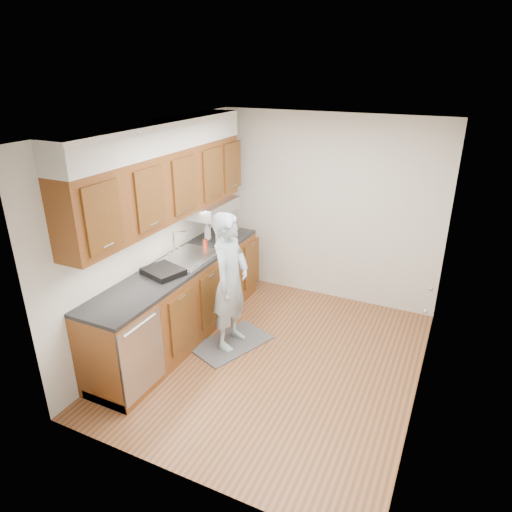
# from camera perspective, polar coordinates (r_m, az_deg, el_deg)

# --- Properties ---
(floor) EXTENTS (3.50, 3.50, 0.00)m
(floor) POSITION_cam_1_polar(r_m,az_deg,el_deg) (5.21, 2.32, -12.80)
(floor) COLOR #915C37
(floor) RESTS_ON ground
(ceiling) EXTENTS (3.50, 3.50, 0.00)m
(ceiling) POSITION_cam_1_polar(r_m,az_deg,el_deg) (4.27, 2.87, 15.59)
(ceiling) COLOR white
(ceiling) RESTS_ON wall_left
(wall_left) EXTENTS (0.02, 3.50, 2.50)m
(wall_left) POSITION_cam_1_polar(r_m,az_deg,el_deg) (5.32, -12.49, 2.66)
(wall_left) COLOR silver
(wall_left) RESTS_ON floor
(wall_right) EXTENTS (0.02, 3.50, 2.50)m
(wall_right) POSITION_cam_1_polar(r_m,az_deg,el_deg) (4.30, 21.31, -3.41)
(wall_right) COLOR silver
(wall_right) RESTS_ON floor
(wall_back) EXTENTS (3.00, 0.02, 2.50)m
(wall_back) POSITION_cam_1_polar(r_m,az_deg,el_deg) (6.15, 9.00, 5.71)
(wall_back) COLOR silver
(wall_back) RESTS_ON floor
(counter) EXTENTS (0.64, 2.80, 1.30)m
(counter) POSITION_cam_1_polar(r_m,az_deg,el_deg) (5.46, -9.30, -5.31)
(counter) COLOR brown
(counter) RESTS_ON floor
(upper_cabinets) EXTENTS (0.47, 2.80, 1.21)m
(upper_cabinets) POSITION_cam_1_polar(r_m,az_deg,el_deg) (5.06, -11.32, 10.00)
(upper_cabinets) COLOR brown
(upper_cabinets) RESTS_ON wall_left
(closet_door) EXTENTS (0.02, 1.22, 2.05)m
(closet_door) POSITION_cam_1_polar(r_m,az_deg,el_deg) (4.67, 21.14, -4.37)
(closet_door) COLOR silver
(closet_door) RESTS_ON wall_right
(floor_mat) EXTENTS (0.83, 1.04, 0.02)m
(floor_mat) POSITION_cam_1_polar(r_m,az_deg,el_deg) (5.47, -3.05, -10.79)
(floor_mat) COLOR #5D5D60
(floor_mat) RESTS_ON floor
(person) EXTENTS (0.45, 0.66, 1.81)m
(person) POSITION_cam_1_polar(r_m,az_deg,el_deg) (5.02, -3.27, -2.10)
(person) COLOR #9DB3C0
(person) RESTS_ON floor_mat
(soap_bottle_a) EXTENTS (0.13, 0.13, 0.24)m
(soap_bottle_a) POSITION_cam_1_polar(r_m,az_deg,el_deg) (5.90, -6.07, 3.18)
(soap_bottle_a) COLOR silver
(soap_bottle_a) RESTS_ON counter
(soap_bottle_b) EXTENTS (0.10, 0.10, 0.17)m
(soap_bottle_b) POSITION_cam_1_polar(r_m,az_deg,el_deg) (5.77, -4.56, 2.39)
(soap_bottle_b) COLOR silver
(soap_bottle_b) RESTS_ON counter
(soda_can) EXTENTS (0.08, 0.08, 0.11)m
(soda_can) POSITION_cam_1_polar(r_m,az_deg,el_deg) (5.64, -6.35, 1.51)
(soda_can) COLOR #BA3A1F
(soda_can) RESTS_ON counter
(dish_rack) EXTENTS (0.49, 0.44, 0.06)m
(dish_rack) POSITION_cam_1_polar(r_m,az_deg,el_deg) (5.03, -11.53, -1.90)
(dish_rack) COLOR black
(dish_rack) RESTS_ON counter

